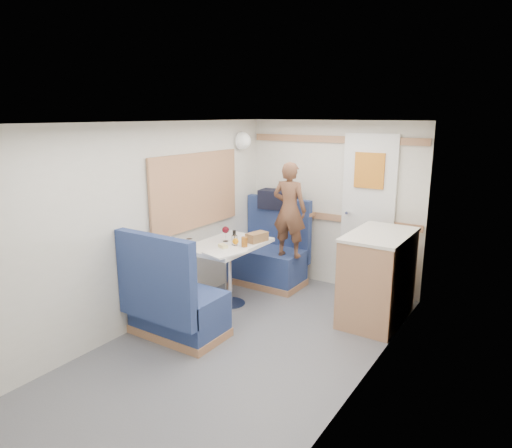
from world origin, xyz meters
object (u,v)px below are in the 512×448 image
Objects in this scene: beer_glass at (244,242)px; pepper_grinder at (234,235)px; person at (289,210)px; orange_fruit at (235,241)px; dome_light at (242,141)px; wine_glass at (226,230)px; bench_near at (174,307)px; bread_loaf at (257,237)px; dinette_table at (228,257)px; tray at (225,252)px; bench_far at (270,259)px; cheese_block at (223,246)px; tumbler_left at (189,244)px; galley_counter at (377,276)px; tumbler_right at (235,240)px; duffel_bag at (279,200)px.

beer_glass is 0.31m from pepper_grinder.
person is 0.82m from orange_fruit.
dome_light is 1.26m from wine_glass.
bench_near is 4.42× the size of bread_loaf.
pepper_grinder is (-0.03, 1.02, 0.47)m from bench_near.
pepper_grinder is (0.36, -0.70, -0.98)m from dome_light.
tray is (0.19, -0.31, 0.16)m from dinette_table.
bread_loaf is (0.22, 0.22, 0.20)m from dinette_table.
bread_loaf is (0.23, -0.64, 0.47)m from bench_far.
cheese_block is at bearing -84.82° from bench_far.
wine_glass reaches higher than pepper_grinder.
beer_glass reaches higher than tumbler_left.
tray is 0.30m from beer_glass.
person is at bearing 73.64° from orange_fruit.
galley_counter is at bearing 28.80° from tumbler_left.
tray is 2.22× the size of wine_glass.
orange_fruit is at bearing 77.92° from cheese_block.
beer_glass is (0.23, -0.88, 0.47)m from bench_far.
bread_loaf is (0.00, 0.24, -0.00)m from beer_glass.
bench_near is 0.80m from cheese_block.
dome_light is at bearing 116.73° from tray.
dinette_table is at bearing -33.64° from wine_glass.
tumbler_left is at bearing -119.80° from dinette_table.
tray is (0.19, 0.55, 0.43)m from bench_near.
dome_light is 1.91× the size of beer_glass.
dinette_table is 0.90m from person.
tumbler_left is at bearing 56.13° from person.
tray is (0.19, -1.18, 0.43)m from bench_far.
tumbler_right is (0.17, -0.07, -0.07)m from wine_glass.
bench_near is at bearing -97.19° from tumbler_right.
bench_far reaches higher than beer_glass.
galley_counter is at bearing 29.28° from cheese_block.
bench_near is 1.00m from beer_glass.
tumbler_left reaches higher than tray.
wine_glass is at bearing -97.71° from duffel_bag.
cheese_block is (0.49, -1.07, -0.99)m from dome_light.
person is at bearing 71.13° from tumbler_right.
galley_counter reaches higher than tumbler_left.
beer_glass is at bearing 39.16° from tumbler_left.
wine_glass is 1.63× the size of tumbler_left.
dome_light reaches higher than bench_near.
duffel_bag is 1.09m from wine_glass.
tray is 3.63× the size of tumbler_left.
person is 2.95× the size of tray.
dinette_table is 1.87× the size of duffel_bag.
cheese_block is at bearing -92.31° from tumbler_right.
person is (0.36, -0.16, 0.70)m from bench_far.
bench_far is at bearing 96.78° from tumbler_right.
bread_loaf is (0.25, 0.07, -0.00)m from pepper_grinder.
person is at bearing -24.13° from bench_far.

